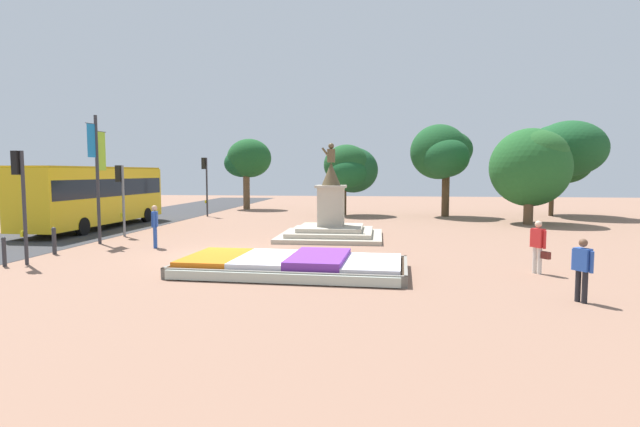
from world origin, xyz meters
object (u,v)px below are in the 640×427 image
kerb_bollard_mid_a (54,240)px  pedestrian_near_planter (582,266)px  city_bus (95,193)px  flower_planter (291,265)px  kerb_bollard_south (4,251)px  statue_monument (331,222)px  pedestrian_with_handbag (538,244)px  traffic_light_far_corner (205,176)px  banner_pole (97,172)px  traffic_light_near_crossing (21,187)px  pedestrian_crossing_plaza (155,223)px  traffic_light_mid_block (121,187)px

kerb_bollard_mid_a → pedestrian_near_planter: bearing=-16.5°
city_bus → flower_planter: bearing=-39.9°
kerb_bollard_south → flower_planter: bearing=0.9°
kerb_bollard_south → kerb_bollard_mid_a: (0.04, 2.51, 0.02)m
statue_monument → pedestrian_with_handbag: statue_monument is taller
traffic_light_far_corner → kerb_bollard_mid_a: (-0.13, -16.43, -2.28)m
pedestrian_with_handbag → city_bus: bearing=153.7°
banner_pole → kerb_bollard_mid_a: banner_pole is taller
traffic_light_near_crossing → city_bus: 11.25m
pedestrian_with_handbag → kerb_bollard_south: 17.25m
city_bus → pedestrian_near_planter: 24.61m
traffic_light_near_crossing → traffic_light_far_corner: 18.55m
pedestrian_with_handbag → pedestrian_near_planter: pedestrian_with_handbag is taller
pedestrian_with_handbag → pedestrian_crossing_plaza: pedestrian_crossing_plaza is taller
pedestrian_near_planter → kerb_bollard_mid_a: pedestrian_near_planter is taller
traffic_light_near_crossing → city_bus: traffic_light_near_crossing is taller
statue_monument → traffic_light_mid_block: (-10.16, -0.62, 1.64)m
traffic_light_far_corner → flower_planter: bearing=-63.2°
flower_planter → pedestrian_crossing_plaza: bearing=146.4°
flower_planter → traffic_light_near_crossing: bearing=178.5°
pedestrian_with_handbag → kerb_bollard_mid_a: bearing=174.5°
city_bus → pedestrian_with_handbag: 22.93m
statue_monument → pedestrian_crossing_plaza: (-6.91, -3.98, 0.28)m
flower_planter → kerb_bollard_south: (-9.64, -0.15, 0.29)m
pedestrian_crossing_plaza → traffic_light_mid_block: bearing=134.0°
traffic_light_near_crossing → traffic_light_mid_block: 7.46m
banner_pole → city_bus: 6.75m
banner_pole → pedestrian_crossing_plaza: (2.96, -0.89, -2.09)m
kerb_bollard_mid_a → statue_monument: bearing=30.6°
traffic_light_far_corner → city_bus: 8.72m
traffic_light_near_crossing → pedestrian_with_handbag: size_ratio=2.34×
banner_pole → city_bus: size_ratio=0.50×
flower_planter → city_bus: bearing=140.1°
statue_monument → traffic_light_near_crossing: statue_monument is taller
city_bus → pedestrian_crossing_plaza: bearing=-45.2°
kerb_bollard_south → pedestrian_with_handbag: bearing=2.8°
pedestrian_crossing_plaza → flower_planter: bearing=-33.6°
traffic_light_mid_block → kerb_bollard_south: traffic_light_mid_block is taller
city_bus → kerb_bollard_mid_a: 9.23m
traffic_light_mid_block → pedestrian_with_handbag: bearing=-22.0°
statue_monument → pedestrian_with_handbag: size_ratio=2.92×
traffic_light_mid_block → banner_pole: bearing=-83.3°
traffic_light_mid_block → pedestrian_near_planter: 20.22m
traffic_light_mid_block → city_bus: bearing=135.7°
traffic_light_mid_block → kerb_bollard_mid_a: traffic_light_mid_block is taller
pedestrian_near_planter → kerb_bollard_mid_a: (-17.15, 5.08, -0.34)m
city_bus → pedestrian_crossing_plaza: size_ratio=6.28×
traffic_light_far_corner → kerb_bollard_south: size_ratio=4.15×
pedestrian_crossing_plaza → statue_monument: bearing=30.0°
traffic_light_near_crossing → flower_planter: bearing=-1.5°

